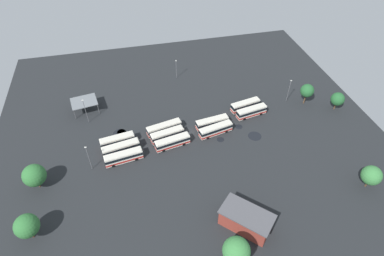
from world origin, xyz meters
name	(u,v)px	position (x,y,z in m)	size (l,w,h in m)	color
ground_plane	(190,133)	(0.00, 0.00, 0.00)	(123.02, 123.02, 0.00)	black
bus_row0_slot0	(245,105)	(-21.45, -7.33, 1.80)	(10.79, 4.46, 3.41)	silver
bus_row0_slot1	(251,112)	(-22.26, -3.59, 1.80)	(10.96, 4.35, 3.41)	silver
bus_row1_slot1	(212,123)	(-7.70, -1.25, 1.80)	(11.05, 3.90, 3.41)	silver
bus_row1_slot2	(216,130)	(-7.89, 2.28, 1.80)	(11.35, 4.76, 3.41)	silver
bus_row2_slot0	(164,128)	(8.02, -2.26, 1.80)	(11.61, 4.82, 3.41)	silver
bus_row2_slot1	(167,135)	(7.58, 1.10, 1.80)	(10.84, 4.51, 3.41)	silver
bus_row2_slot2	(172,142)	(6.60, 4.63, 1.80)	(11.16, 4.47, 3.41)	silver
bus_row3_slot0	(117,141)	(22.98, 0.12, 1.80)	(10.72, 4.00, 3.41)	silver
bus_row3_slot1	(121,148)	(22.14, 3.64, 1.80)	(11.44, 4.39, 3.41)	silver
bus_row3_slot2	(124,157)	(21.63, 7.38, 1.80)	(11.35, 4.04, 3.41)	silver
depot_building	(246,219)	(-5.78, 35.50, 2.57)	(13.64, 13.67, 5.11)	maroon
maintenance_shelter	(84,102)	(32.80, -19.59, 3.75)	(9.55, 8.46, 3.94)	slate
lamp_post_near_entrance	(89,157)	(30.94, 8.25, 4.92)	(0.56, 0.28, 9.01)	slate
lamp_post_by_building	(289,90)	(-37.78, -8.52, 4.84)	(0.56, 0.28, 8.85)	slate
lamp_post_far_corner	(176,68)	(-1.97, -32.26, 4.31)	(0.56, 0.28, 7.79)	slate
lamp_post_mid_lot	(85,110)	(31.91, -12.85, 5.11)	(0.56, 0.28, 9.39)	slate
tree_south_edge	(307,91)	(-43.23, -5.82, 5.49)	(4.68, 4.68, 7.85)	brown
tree_northeast	(27,226)	(44.75, 26.84, 4.94)	(5.73, 5.73, 7.81)	brown
tree_northwest	(338,99)	(-52.08, -0.33, 4.36)	(4.61, 4.61, 6.68)	brown
tree_north_edge	(34,175)	(44.94, 11.49, 4.83)	(6.12, 6.12, 7.90)	brown
tree_east_edge	(372,175)	(-42.14, 31.80, 4.61)	(5.34, 5.34, 7.30)	brown
tree_west_edge	(236,251)	(-0.07, 43.90, 5.77)	(6.13, 6.13, 8.84)	brown
puddle_front_lane	(255,136)	(-19.86, 6.23, 0.00)	(4.29, 4.29, 0.01)	black
puddle_centre_drain	(122,132)	(21.58, -5.52, 0.00)	(2.92, 2.92, 0.01)	black
puddle_near_shelter	(120,133)	(22.19, -4.98, 0.00)	(4.30, 4.30, 0.01)	black
puddle_between_rows	(220,140)	(-8.71, 5.22, 0.00)	(2.39, 2.39, 0.01)	black
puddle_back_corner	(239,127)	(-16.35, 0.86, 0.00)	(2.49, 2.49, 0.01)	black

